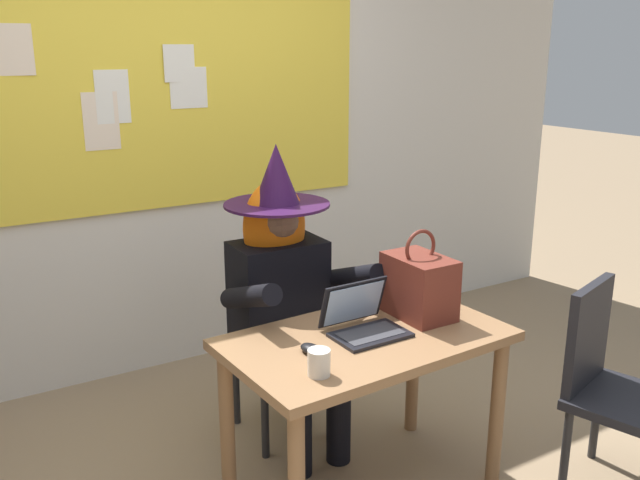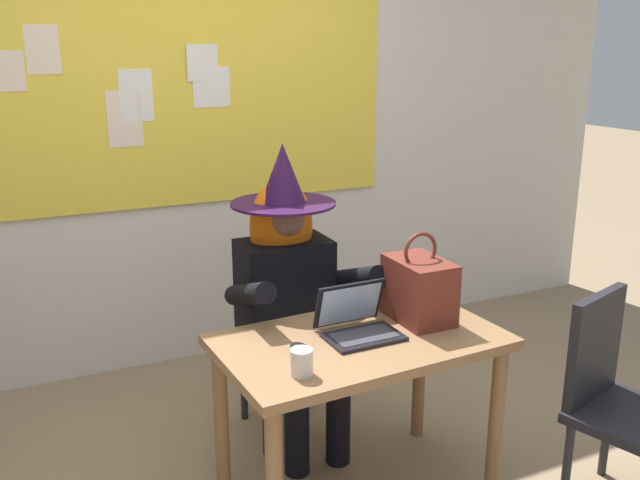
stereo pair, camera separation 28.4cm
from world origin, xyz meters
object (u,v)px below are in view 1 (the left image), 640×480
(person_costumed, at_px, (284,283))
(computer_mouse, at_px, (311,349))
(laptop, at_px, (364,322))
(handbag, at_px, (419,285))
(coffee_mug, at_px, (319,363))
(chair_extra_corner, at_px, (610,379))
(desk_main, at_px, (366,361))
(chair_at_desk, at_px, (274,331))

(person_costumed, xyz_separation_m, computer_mouse, (-0.20, -0.59, -0.05))
(laptop, height_order, handbag, handbag)
(person_costumed, relative_size, coffee_mug, 14.78)
(coffee_mug, bearing_deg, handbag, 21.57)
(coffee_mug, xyz_separation_m, chair_extra_corner, (1.24, -0.28, -0.27))
(laptop, bearing_deg, person_costumed, 96.76)
(chair_extra_corner, bearing_deg, person_costumed, -154.22)
(laptop, relative_size, chair_extra_corner, 0.34)
(handbag, xyz_separation_m, coffee_mug, (-0.64, -0.25, -0.09))
(person_costumed, height_order, coffee_mug, person_costumed)
(laptop, distance_m, computer_mouse, 0.28)
(desk_main, height_order, chair_at_desk, chair_at_desk)
(person_costumed, xyz_separation_m, laptop, (0.07, -0.53, -0.02))
(chair_at_desk, relative_size, chair_extra_corner, 1.01)
(person_costumed, distance_m, chair_extra_corner, 1.45)
(coffee_mug, bearing_deg, chair_at_desk, 72.71)
(computer_mouse, bearing_deg, coffee_mug, -122.62)
(coffee_mug, bearing_deg, chair_extra_corner, -12.59)
(person_costumed, bearing_deg, chair_at_desk, 179.18)
(desk_main, height_order, handbag, handbag)
(desk_main, relative_size, chair_at_desk, 1.29)
(desk_main, bearing_deg, person_costumed, 96.65)
(chair_at_desk, distance_m, chair_extra_corner, 1.51)
(laptop, height_order, computer_mouse, laptop)
(laptop, distance_m, chair_extra_corner, 1.06)
(coffee_mug, bearing_deg, person_costumed, 70.35)
(handbag, height_order, chair_extra_corner, handbag)
(laptop, bearing_deg, coffee_mug, -147.67)
(computer_mouse, bearing_deg, desk_main, -4.53)
(handbag, distance_m, coffee_mug, 0.70)
(desk_main, bearing_deg, handbag, 11.04)
(desk_main, relative_size, laptop, 3.82)
(chair_at_desk, distance_m, computer_mouse, 0.78)
(desk_main, xyz_separation_m, chair_at_desk, (-0.06, 0.68, -0.11))
(chair_at_desk, height_order, coffee_mug, chair_at_desk)
(computer_mouse, distance_m, chair_extra_corner, 1.28)
(person_costumed, xyz_separation_m, coffee_mug, (-0.27, -0.76, -0.01))
(handbag, bearing_deg, person_costumed, 126.47)
(desk_main, relative_size, chair_extra_corner, 1.29)
(chair_at_desk, bearing_deg, laptop, 7.67)
(person_costumed, distance_m, coffee_mug, 0.80)
(chair_at_desk, relative_size, coffee_mug, 9.33)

